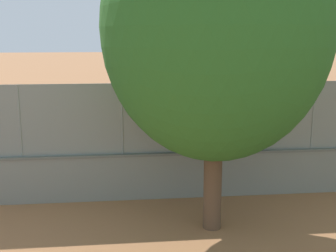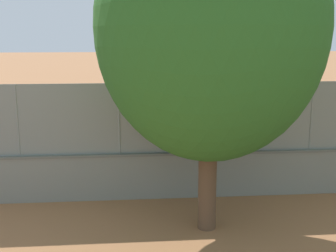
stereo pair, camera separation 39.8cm
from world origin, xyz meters
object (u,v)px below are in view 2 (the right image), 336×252
sports_ball (117,126)px  player_foreground_swinging (133,108)px  player_at_service_line (148,155)px  tree_behind_wall_center (210,28)px

sports_ball → player_foreground_swinging: bearing=-120.5°
player_at_service_line → tree_behind_wall_center: 6.65m
player_foreground_swinging → player_at_service_line: player_at_service_line is taller
player_foreground_swinging → sports_ball: size_ratio=10.96×
player_at_service_line → sports_ball: (1.08, -9.78, -0.88)m
sports_ball → tree_behind_wall_center: tree_behind_wall_center is taller
player_foreground_swinging → tree_behind_wall_center: bearing=94.8°
player_foreground_swinging → sports_ball: (1.05, 1.78, -0.82)m
player_foreground_swinging → player_at_service_line: (-0.03, 11.56, 0.06)m
player_at_service_line → tree_behind_wall_center: tree_behind_wall_center is taller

